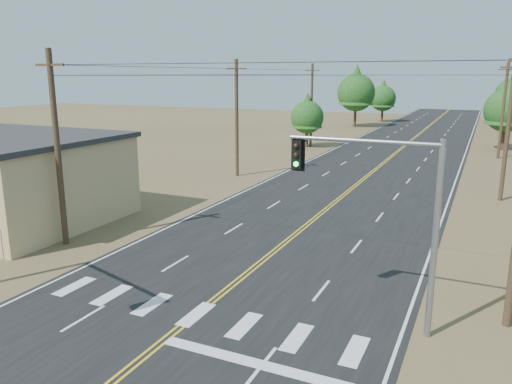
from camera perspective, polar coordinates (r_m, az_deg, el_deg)
The scene contains 11 objects.
road at distance 38.67m, azimuth 10.46°, elevation 0.03°, with size 15.00×200.00×0.02m, color black.
utility_pole_left_near at distance 27.29m, azimuth -21.75°, elevation 4.71°, with size 1.80×0.30×10.00m.
utility_pole_left_mid at distance 43.42m, azimuth -2.22°, elevation 8.51°, with size 1.80×0.30×10.00m.
utility_pole_left_far at distance 61.86m, azimuth 6.36°, elevation 9.88°, with size 1.80×0.30×10.00m.
utility_pole_right_mid at distance 38.72m, azimuth 26.87°, elevation 6.51°, with size 1.80×0.30×10.00m.
utility_pole_right_far at distance 58.65m, azimuth 26.40°, elevation 8.40°, with size 1.80×0.30×10.00m.
signal_mast_right at distance 17.25m, azimuth 15.22°, elevation -1.27°, with size 5.22×0.40×6.77m.
tree_left_near at distance 61.52m, azimuth 5.88°, elevation 8.88°, with size 3.99×3.99×6.65m.
tree_left_mid at distance 86.86m, azimuth 11.39°, elevation 11.50°, with size 6.24×6.24×10.40m.
tree_left_far at distance 97.29m, azimuth 14.33°, elevation 10.60°, with size 4.72×4.72×7.86m.
tree_right_near at distance 65.55m, azimuth 26.81°, elevation 8.81°, with size 5.10×5.10×8.49m.
Camera 1 is at (9.20, -6.52, 8.76)m, focal length 35.00 mm.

